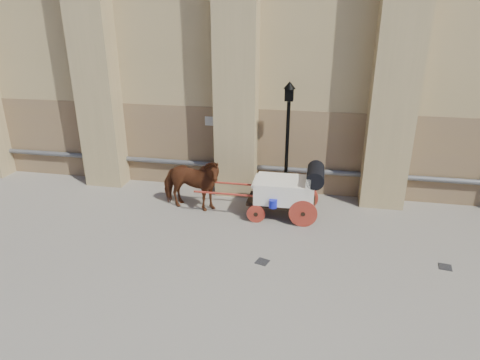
# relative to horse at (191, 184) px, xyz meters

# --- Properties ---
(ground) EXTENTS (90.00, 90.00, 0.00)m
(ground) POSITION_rel_horse_xyz_m (2.18, -1.93, -0.92)
(ground) COLOR #6C6459
(ground) RESTS_ON ground
(horse) EXTENTS (2.27, 1.23, 1.83)m
(horse) POSITION_rel_horse_xyz_m (0.00, 0.00, 0.00)
(horse) COLOR brown
(horse) RESTS_ON ground
(carriage) EXTENTS (4.03, 1.43, 1.76)m
(carriage) POSITION_rel_horse_xyz_m (3.19, 0.07, 0.03)
(carriage) COLOR black
(carriage) RESTS_ON ground
(street_lamp) EXTENTS (0.39, 0.39, 4.11)m
(street_lamp) POSITION_rel_horse_xyz_m (2.98, 1.20, 1.28)
(street_lamp) COLOR black
(street_lamp) RESTS_ON ground
(drain_grate_near) EXTENTS (0.40, 0.40, 0.01)m
(drain_grate_near) POSITION_rel_horse_xyz_m (2.76, -2.71, -0.91)
(drain_grate_near) COLOR black
(drain_grate_near) RESTS_ON ground
(drain_grate_far) EXTENTS (0.36, 0.36, 0.01)m
(drain_grate_far) POSITION_rel_horse_xyz_m (7.44, -2.05, -0.91)
(drain_grate_far) COLOR black
(drain_grate_far) RESTS_ON ground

